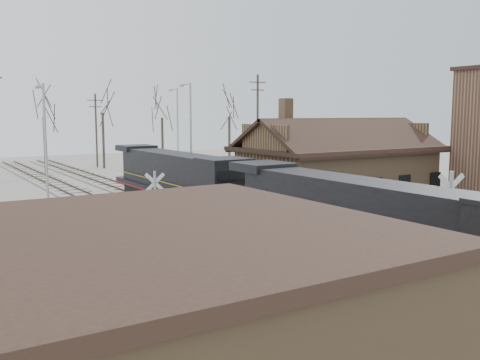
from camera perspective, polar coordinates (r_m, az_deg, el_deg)
name	(u,v)px	position (r m, az deg, el deg)	size (l,w,h in m)	color
ground	(321,256)	(26.09, 8.65, -8.02)	(140.00, 140.00, 0.00)	#9F9A90
road	(321,256)	(26.08, 8.65, -7.98)	(60.00, 9.00, 0.03)	#5E5E63
parking_lot	(476,208)	(42.05, 23.85, -2.74)	(22.00, 26.00, 0.03)	#5E5E63
track_main	(182,208)	(38.40, -6.15, -2.98)	(3.40, 90.00, 0.24)	#9F9A90
track_siding	(122,214)	(36.68, -12.49, -3.59)	(3.40, 90.00, 0.24)	#9F9A90
depot	(338,170)	(42.36, 10.38, 1.09)	(15.20, 9.31, 7.90)	olive
commercial_building	(110,326)	(12.44, -13.70, -14.88)	(12.40, 10.40, 4.30)	olive
locomotive_lead	(376,224)	(23.17, 14.35, -4.61)	(2.76, 18.50, 4.10)	black
locomotive_trailing	(180,178)	(38.38, -6.41, 0.16)	(2.76, 18.50, 3.88)	black
crossbuck_near	(449,230)	(23.44, 21.39, -4.96)	(1.22, 0.54, 4.47)	#A5A8AD
crossbuck_far	(155,212)	(27.34, -9.01, -3.36)	(1.08, 0.44, 3.91)	#A5A8AD
streetlight_a	(45,144)	(36.11, -20.08, 3.64)	(0.25, 2.04, 8.64)	#A5A8AD
streetlight_b	(190,132)	(46.35, -5.35, 5.17)	(0.25, 2.04, 9.36)	#A5A8AD
streetlight_c	(177,128)	(56.73, -6.72, 5.52)	(0.25, 2.04, 9.39)	#A5A8AD
utility_pole_b	(96,129)	(69.47, -15.09, 5.26)	(2.00, 0.24, 9.19)	#382D23
utility_pole_c	(258,124)	(56.86, 1.88, 5.98)	(2.00, 0.24, 10.81)	#382D23
tree_b	(43,107)	(60.37, -20.24, 7.30)	(4.25, 4.25, 10.42)	#382D23
tree_c	(102,103)	(68.06, -14.48, 7.92)	(4.58, 4.58, 11.21)	#382D23
tree_d	(162,109)	(64.89, -8.33, 7.50)	(4.17, 4.17, 10.23)	#382D23
tree_e	(229,108)	(66.33, -1.15, 7.69)	(4.26, 4.26, 10.43)	#382D23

